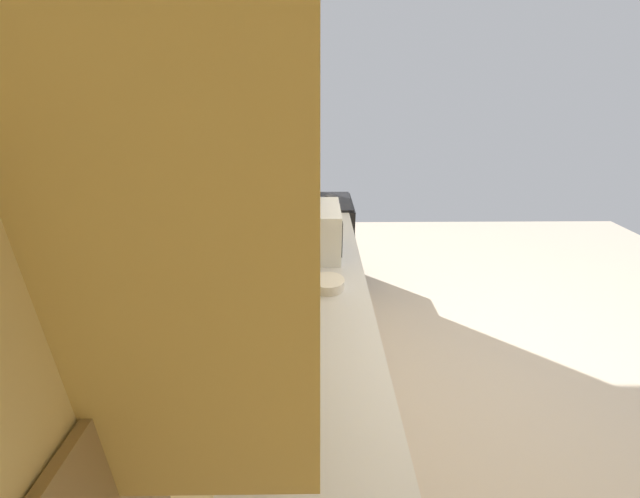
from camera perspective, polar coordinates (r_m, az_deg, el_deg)
ground_plane at (r=2.97m, az=22.95°, el=-19.98°), size 6.90×6.90×0.00m
wall_back at (r=2.03m, az=-10.92°, el=7.15°), size 4.43×0.12×2.80m
counter_run at (r=2.13m, az=-0.71°, el=-21.81°), size 3.44×0.61×0.90m
upper_cabinets at (r=1.50m, az=-6.51°, el=15.11°), size 2.27×0.30×0.59m
oven_range at (r=3.83m, az=-0.16°, el=0.97°), size 0.64×0.67×1.08m
microwave at (r=2.52m, az=-1.18°, el=2.87°), size 0.46×0.38×0.33m
bowl at (r=2.14m, az=1.22°, el=-5.26°), size 0.19×0.19×0.06m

